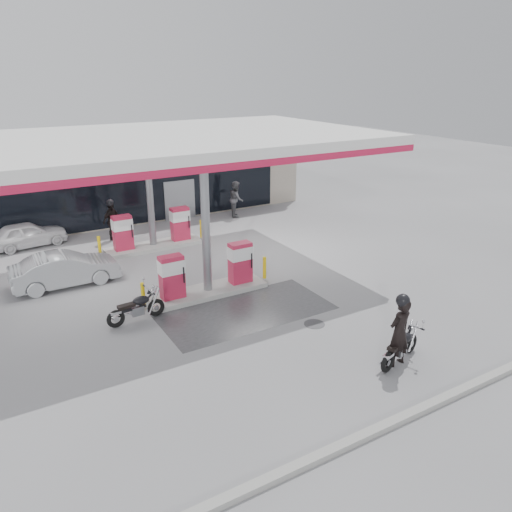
{
  "coord_description": "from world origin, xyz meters",
  "views": [
    {
      "loc": [
        -7.18,
        -13.69,
        7.95
      ],
      "look_at": [
        1.99,
        1.8,
        1.2
      ],
      "focal_mm": 35.0,
      "sensor_mm": 36.0,
      "label": 1
    }
  ],
  "objects_px": {
    "pump_island_far": "(153,233)",
    "attendant": "(236,199)",
    "sedan_white": "(27,234)",
    "biker_walking": "(112,221)",
    "hatchback_silver": "(65,269)",
    "parked_motorcycle": "(137,308)",
    "main_motorcycle": "(400,348)",
    "pump_island_near": "(208,276)",
    "biker_main": "(399,332)"
  },
  "relations": [
    {
      "from": "parked_motorcycle",
      "to": "attendant",
      "type": "height_order",
      "value": "attendant"
    },
    {
      "from": "parked_motorcycle",
      "to": "sedan_white",
      "type": "height_order",
      "value": "sedan_white"
    },
    {
      "from": "pump_island_far",
      "to": "biker_walking",
      "type": "xyz_separation_m",
      "value": [
        -1.29,
        2.2,
        0.25
      ]
    },
    {
      "from": "main_motorcycle",
      "to": "biker_walking",
      "type": "relative_size",
      "value": 1.01
    },
    {
      "from": "biker_main",
      "to": "biker_walking",
      "type": "height_order",
      "value": "biker_main"
    },
    {
      "from": "biker_main",
      "to": "biker_walking",
      "type": "xyz_separation_m",
      "value": [
        -3.86,
        15.32,
        -0.07
      ]
    },
    {
      "from": "hatchback_silver",
      "to": "main_motorcycle",
      "type": "bearing_deg",
      "value": -145.79
    },
    {
      "from": "sedan_white",
      "to": "pump_island_far",
      "type": "bearing_deg",
      "value": -129.52
    },
    {
      "from": "pump_island_near",
      "to": "biker_walking",
      "type": "xyz_separation_m",
      "value": [
        -1.29,
        8.2,
        0.25
      ]
    },
    {
      "from": "hatchback_silver",
      "to": "biker_walking",
      "type": "relative_size",
      "value": 2.09
    },
    {
      "from": "parked_motorcycle",
      "to": "attendant",
      "type": "bearing_deg",
      "value": 41.86
    },
    {
      "from": "pump_island_near",
      "to": "attendant",
      "type": "relative_size",
      "value": 2.53
    },
    {
      "from": "main_motorcycle",
      "to": "biker_walking",
      "type": "xyz_separation_m",
      "value": [
        -4.05,
        15.26,
        0.51
      ]
    },
    {
      "from": "pump_island_near",
      "to": "sedan_white",
      "type": "height_order",
      "value": "pump_island_near"
    },
    {
      "from": "pump_island_near",
      "to": "sedan_white",
      "type": "relative_size",
      "value": 1.44
    },
    {
      "from": "pump_island_near",
      "to": "biker_walking",
      "type": "relative_size",
      "value": 2.67
    },
    {
      "from": "pump_island_far",
      "to": "attendant",
      "type": "xyz_separation_m",
      "value": [
        6.0,
        2.8,
        0.31
      ]
    },
    {
      "from": "attendant",
      "to": "biker_walking",
      "type": "relative_size",
      "value": 1.05
    },
    {
      "from": "sedan_white",
      "to": "attendant",
      "type": "relative_size",
      "value": 1.76
    },
    {
      "from": "pump_island_near",
      "to": "main_motorcycle",
      "type": "distance_m",
      "value": 7.59
    },
    {
      "from": "parked_motorcycle",
      "to": "biker_walking",
      "type": "xyz_separation_m",
      "value": [
        1.7,
        8.99,
        0.5
      ]
    },
    {
      "from": "pump_island_near",
      "to": "attendant",
      "type": "xyz_separation_m",
      "value": [
        6.0,
        8.8,
        0.31
      ]
    },
    {
      "from": "biker_walking",
      "to": "sedan_white",
      "type": "bearing_deg",
      "value": 132.64
    },
    {
      "from": "attendant",
      "to": "hatchback_silver",
      "type": "relative_size",
      "value": 0.5
    },
    {
      "from": "pump_island_far",
      "to": "main_motorcycle",
      "type": "height_order",
      "value": "pump_island_far"
    },
    {
      "from": "pump_island_near",
      "to": "sedan_white",
      "type": "bearing_deg",
      "value": 118.88
    },
    {
      "from": "pump_island_near",
      "to": "attendant",
      "type": "height_order",
      "value": "attendant"
    },
    {
      "from": "main_motorcycle",
      "to": "attendant",
      "type": "height_order",
      "value": "attendant"
    },
    {
      "from": "parked_motorcycle",
      "to": "attendant",
      "type": "distance_m",
      "value": 13.15
    },
    {
      "from": "main_motorcycle",
      "to": "parked_motorcycle",
      "type": "bearing_deg",
      "value": 115.8
    },
    {
      "from": "sedan_white",
      "to": "attendant",
      "type": "height_order",
      "value": "attendant"
    },
    {
      "from": "sedan_white",
      "to": "biker_walking",
      "type": "distance_m",
      "value": 3.93
    },
    {
      "from": "pump_island_far",
      "to": "main_motorcycle",
      "type": "relative_size",
      "value": 2.63
    },
    {
      "from": "hatchback_silver",
      "to": "parked_motorcycle",
      "type": "bearing_deg",
      "value": -161.55
    },
    {
      "from": "pump_island_far",
      "to": "biker_main",
      "type": "relative_size",
      "value": 2.49
    },
    {
      "from": "attendant",
      "to": "hatchback_silver",
      "type": "height_order",
      "value": "attendant"
    },
    {
      "from": "biker_main",
      "to": "sedan_white",
      "type": "relative_size",
      "value": 0.58
    },
    {
      "from": "pump_island_far",
      "to": "hatchback_silver",
      "type": "distance_m",
      "value": 5.06
    },
    {
      "from": "biker_main",
      "to": "parked_motorcycle",
      "type": "xyz_separation_m",
      "value": [
        -5.56,
        6.33,
        -0.57
      ]
    },
    {
      "from": "hatchback_silver",
      "to": "biker_walking",
      "type": "height_order",
      "value": "biker_walking"
    },
    {
      "from": "sedan_white",
      "to": "hatchback_silver",
      "type": "relative_size",
      "value": 0.88
    },
    {
      "from": "main_motorcycle",
      "to": "pump_island_near",
      "type": "bearing_deg",
      "value": 94.64
    },
    {
      "from": "pump_island_far",
      "to": "parked_motorcycle",
      "type": "relative_size",
      "value": 2.5
    },
    {
      "from": "parked_motorcycle",
      "to": "attendant",
      "type": "xyz_separation_m",
      "value": [
        8.99,
        9.59,
        0.55
      ]
    },
    {
      "from": "attendant",
      "to": "pump_island_near",
      "type": "bearing_deg",
      "value": 170.25
    },
    {
      "from": "pump_island_near",
      "to": "hatchback_silver",
      "type": "distance_m",
      "value": 5.65
    },
    {
      "from": "pump_island_far",
      "to": "parked_motorcycle",
      "type": "height_order",
      "value": "pump_island_far"
    },
    {
      "from": "pump_island_near",
      "to": "pump_island_far",
      "type": "height_order",
      "value": "same"
    },
    {
      "from": "biker_main",
      "to": "attendant",
      "type": "height_order",
      "value": "biker_main"
    },
    {
      "from": "parked_motorcycle",
      "to": "attendant",
      "type": "relative_size",
      "value": 1.01
    }
  ]
}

